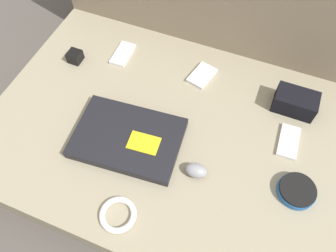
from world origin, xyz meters
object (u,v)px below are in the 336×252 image
at_px(laptop, 128,138).
at_px(speaker_puck, 297,191).
at_px(phone_silver, 123,54).
at_px(charger_brick, 75,57).
at_px(camera_pouch, 295,102).
at_px(computer_mouse, 196,170).
at_px(phone_small, 289,141).
at_px(phone_black, 202,75).

distance_m(laptop, speaker_puck, 0.50).
bearing_deg(phone_silver, speaker_puck, -24.80).
relative_size(phone_silver, charger_brick, 2.43).
bearing_deg(laptop, speaker_puck, -2.40).
bearing_deg(charger_brick, camera_pouch, 6.10).
relative_size(speaker_puck, camera_pouch, 0.80).
distance_m(computer_mouse, camera_pouch, 0.39).
height_order(speaker_puck, phone_silver, speaker_puck).
distance_m(phone_small, charger_brick, 0.76).
bearing_deg(phone_small, laptop, -160.97).
bearing_deg(laptop, camera_pouch, 29.89).
bearing_deg(phone_small, computer_mouse, -140.63).
bearing_deg(phone_small, charger_brick, 174.02).
distance_m(phone_black, phone_small, 0.35).
height_order(phone_black, camera_pouch, camera_pouch).
bearing_deg(phone_small, camera_pouch, 93.42).
height_order(laptop, speaker_puck, laptop).
relative_size(computer_mouse, phone_small, 0.59).
bearing_deg(phone_silver, phone_black, 0.31).
distance_m(laptop, phone_black, 0.34).
xyz_separation_m(phone_silver, charger_brick, (-0.14, -0.09, 0.01)).
xyz_separation_m(computer_mouse, camera_pouch, (0.21, 0.33, 0.01)).
relative_size(computer_mouse, speaker_puck, 0.65).
height_order(computer_mouse, phone_black, computer_mouse).
bearing_deg(phone_silver, camera_pouch, -2.08).
xyz_separation_m(camera_pouch, charger_brick, (-0.75, -0.08, -0.01)).
distance_m(computer_mouse, phone_small, 0.30).
relative_size(phone_silver, camera_pouch, 0.87).
bearing_deg(computer_mouse, phone_black, 101.18).
bearing_deg(charger_brick, laptop, -35.67).
distance_m(computer_mouse, phone_silver, 0.52).
bearing_deg(computer_mouse, speaker_puck, 5.24).
height_order(speaker_puck, phone_black, speaker_puck).
bearing_deg(phone_silver, laptop, -62.75).
xyz_separation_m(laptop, camera_pouch, (0.43, 0.30, 0.02)).
bearing_deg(phone_silver, charger_brick, -150.62).
bearing_deg(computer_mouse, charger_brick, 150.15).
bearing_deg(phone_small, speaker_puck, -74.07).
bearing_deg(charger_brick, phone_silver, 30.95).
height_order(phone_small, charger_brick, charger_brick).
bearing_deg(speaker_puck, charger_brick, 166.05).
bearing_deg(charger_brick, phone_small, -3.83).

